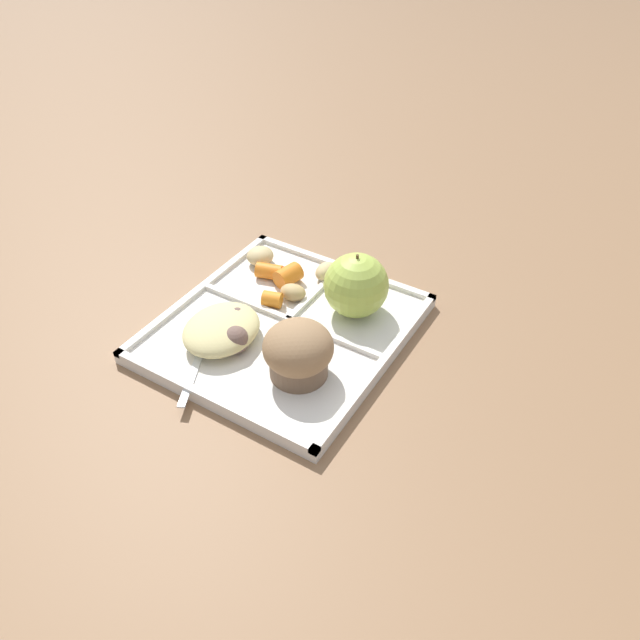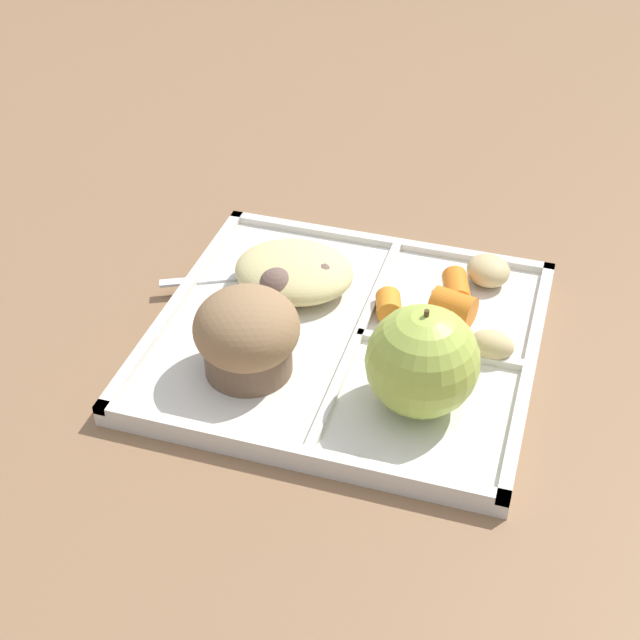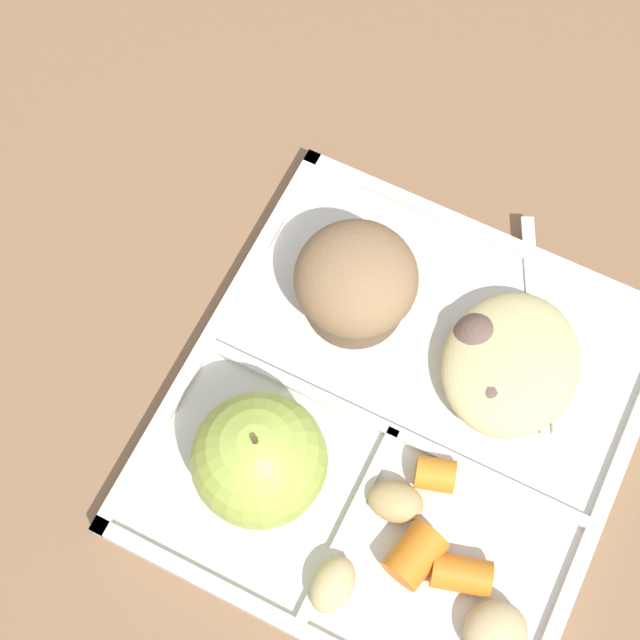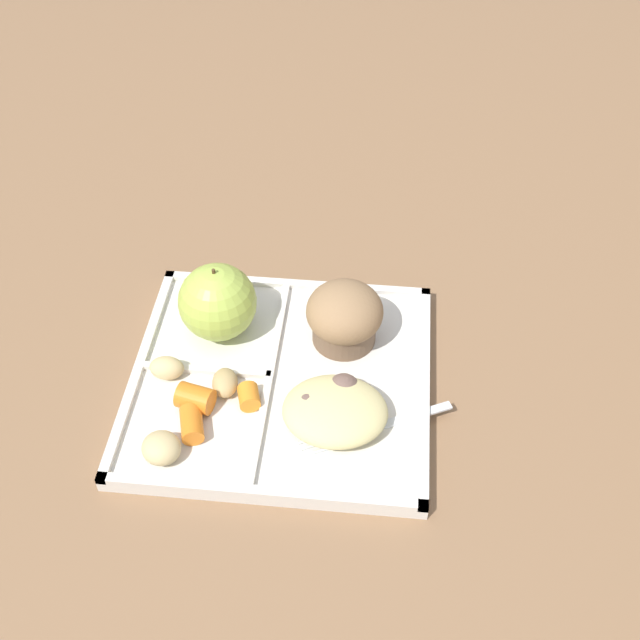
% 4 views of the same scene
% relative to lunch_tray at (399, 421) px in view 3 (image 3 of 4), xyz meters
% --- Properties ---
extents(ground, '(6.00, 6.00, 0.00)m').
position_rel_lunch_tray_xyz_m(ground, '(0.00, -0.00, -0.01)').
color(ground, '#846042').
extents(lunch_tray, '(0.30, 0.28, 0.02)m').
position_rel_lunch_tray_xyz_m(lunch_tray, '(0.00, 0.00, 0.00)').
color(lunch_tray, silver).
rests_on(lunch_tray, ground).
extents(green_apple, '(0.08, 0.08, 0.09)m').
position_rel_lunch_tray_xyz_m(green_apple, '(-0.07, 0.06, 0.05)').
color(green_apple, '#A8C14C').
rests_on(green_apple, lunch_tray).
extents(bran_muffin, '(0.08, 0.08, 0.07)m').
position_rel_lunch_tray_xyz_m(bran_muffin, '(0.06, 0.06, 0.04)').
color(bran_muffin, brown).
rests_on(bran_muffin, lunch_tray).
extents(carrot_slice_diagonal, '(0.03, 0.03, 0.02)m').
position_rel_lunch_tray_xyz_m(carrot_slice_diagonal, '(-0.03, -0.04, 0.02)').
color(carrot_slice_diagonal, orange).
rests_on(carrot_slice_diagonal, lunch_tray).
extents(carrot_slice_back, '(0.03, 0.04, 0.02)m').
position_rel_lunch_tray_xyz_m(carrot_slice_back, '(-0.07, -0.07, 0.02)').
color(carrot_slice_back, orange).
rests_on(carrot_slice_back, lunch_tray).
extents(carrot_slice_large, '(0.04, 0.03, 0.03)m').
position_rel_lunch_tray_xyz_m(carrot_slice_large, '(-0.08, -0.04, 0.02)').
color(carrot_slice_large, orange).
rests_on(carrot_slice_large, lunch_tray).
extents(potato_chunk_wedge, '(0.05, 0.05, 0.03)m').
position_rel_lunch_tray_xyz_m(potato_chunk_wedge, '(-0.10, -0.11, 0.02)').
color(potato_chunk_wedge, tan).
rests_on(potato_chunk_wedge, lunch_tray).
extents(potato_chunk_golden, '(0.03, 0.04, 0.02)m').
position_rel_lunch_tray_xyz_m(potato_chunk_golden, '(-0.05, -0.02, 0.02)').
color(potato_chunk_golden, tan).
rests_on(potato_chunk_golden, lunch_tray).
extents(potato_chunk_large, '(0.04, 0.03, 0.02)m').
position_rel_lunch_tray_xyz_m(potato_chunk_large, '(-0.11, -0.01, 0.02)').
color(potato_chunk_large, tan).
rests_on(potato_chunk_large, lunch_tray).
extents(egg_noodle_pile, '(0.10, 0.09, 0.03)m').
position_rel_lunch_tray_xyz_m(egg_noodle_pile, '(0.06, -0.05, 0.02)').
color(egg_noodle_pile, '#D6C684').
rests_on(egg_noodle_pile, lunch_tray).
extents(meatball_front, '(0.03, 0.03, 0.03)m').
position_rel_lunch_tray_xyz_m(meatball_front, '(0.04, -0.05, 0.02)').
color(meatball_front, brown).
rests_on(meatball_front, lunch_tray).
extents(meatball_side, '(0.03, 0.03, 0.03)m').
position_rel_lunch_tray_xyz_m(meatball_side, '(0.07, -0.02, 0.02)').
color(meatball_side, brown).
rests_on(meatball_side, lunch_tray).
extents(plastic_fork, '(0.15, 0.08, 0.00)m').
position_rel_lunch_tray_xyz_m(plastic_fork, '(0.09, -0.06, 0.01)').
color(plastic_fork, silver).
rests_on(plastic_fork, lunch_tray).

